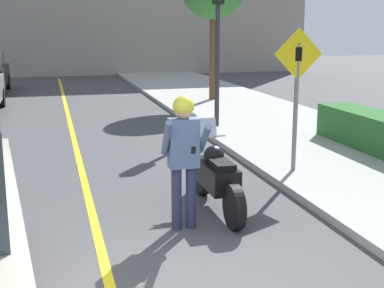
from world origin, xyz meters
name	(u,v)px	position (x,y,z in m)	size (l,w,h in m)	color
sidewalk_curb	(368,165)	(4.80, 4.00, 0.06)	(4.40, 44.00, 0.13)	#9E9E99
road_center_line	(79,161)	(-0.60, 6.00, 0.00)	(0.12, 36.00, 0.01)	yellow
motorcycle	(217,177)	(1.23, 2.48, 0.50)	(0.62, 2.22, 1.30)	black
person_biker	(184,147)	(0.57, 1.87, 1.14)	(0.59, 0.49, 1.83)	#282D4C
crossing_sign	(297,86)	(3.14, 3.83, 1.67)	(0.91, 0.08, 2.56)	slate
traffic_light	(218,22)	(3.12, 8.42, 2.81)	(0.26, 0.30, 3.88)	#2D2D30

